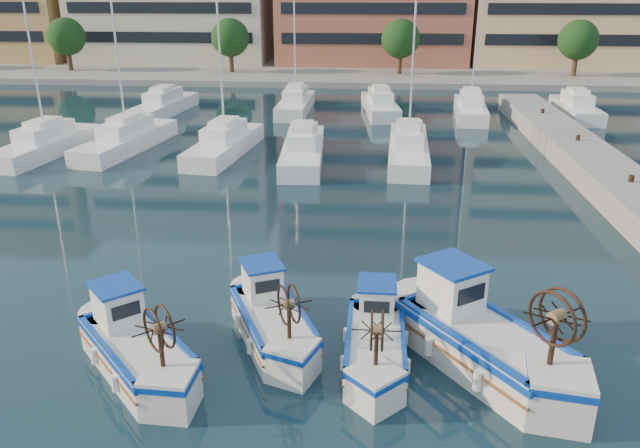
{
  "coord_description": "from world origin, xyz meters",
  "views": [
    {
      "loc": [
        0.96,
        -14.32,
        9.75
      ],
      "look_at": [
        -0.72,
        6.77,
        1.5
      ],
      "focal_mm": 35.0,
      "sensor_mm": 36.0,
      "label": 1
    }
  ],
  "objects_px": {
    "fishing_boat_b": "(272,317)",
    "fishing_boat_c": "(376,339)",
    "fishing_boat_a": "(135,345)",
    "fishing_boat_d": "(480,336)"
  },
  "relations": [
    {
      "from": "fishing_boat_b",
      "to": "fishing_boat_c",
      "type": "distance_m",
      "value": 3.12
    },
    {
      "from": "fishing_boat_a",
      "to": "fishing_boat_d",
      "type": "xyz_separation_m",
      "value": [
        9.15,
        0.93,
        0.15
      ]
    },
    {
      "from": "fishing_boat_a",
      "to": "fishing_boat_d",
      "type": "distance_m",
      "value": 9.2
    },
    {
      "from": "fishing_boat_c",
      "to": "fishing_boat_d",
      "type": "relative_size",
      "value": 0.75
    },
    {
      "from": "fishing_boat_b",
      "to": "fishing_boat_d",
      "type": "bearing_deg",
      "value": -33.01
    },
    {
      "from": "fishing_boat_a",
      "to": "fishing_boat_b",
      "type": "height_order",
      "value": "fishing_boat_a"
    },
    {
      "from": "fishing_boat_a",
      "to": "fishing_boat_d",
      "type": "height_order",
      "value": "fishing_boat_d"
    },
    {
      "from": "fishing_boat_a",
      "to": "fishing_boat_c",
      "type": "relative_size",
      "value": 1.07
    },
    {
      "from": "fishing_boat_d",
      "to": "fishing_boat_a",
      "type": "bearing_deg",
      "value": 150.39
    },
    {
      "from": "fishing_boat_b",
      "to": "fishing_boat_c",
      "type": "height_order",
      "value": "fishing_boat_b"
    }
  ]
}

